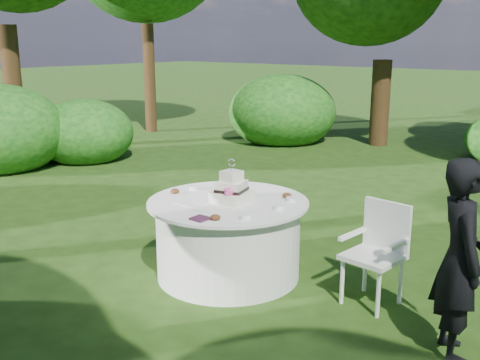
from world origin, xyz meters
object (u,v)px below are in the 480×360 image
(table, at_px, (228,238))
(chair, at_px, (378,246))
(cake, at_px, (232,190))
(guest, at_px, (460,260))
(napkins, at_px, (200,219))

(table, xyz_separation_m, chair, (1.39, 0.41, 0.13))
(cake, distance_m, chair, 1.45)
(guest, height_order, cake, guest)
(table, bearing_deg, cake, -1.89)
(napkins, bearing_deg, chair, 39.92)
(table, bearing_deg, napkins, -72.24)
(chair, bearing_deg, napkins, -140.08)
(guest, distance_m, table, 2.25)
(cake, bearing_deg, guest, -1.13)
(guest, xyz_separation_m, chair, (-0.83, 0.45, -0.23))
(napkins, xyz_separation_m, cake, (-0.14, 0.59, 0.10))
(cake, height_order, chair, cake)
(napkins, relative_size, table, 0.09)
(napkins, bearing_deg, guest, 15.17)
(guest, bearing_deg, cake, 54.60)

